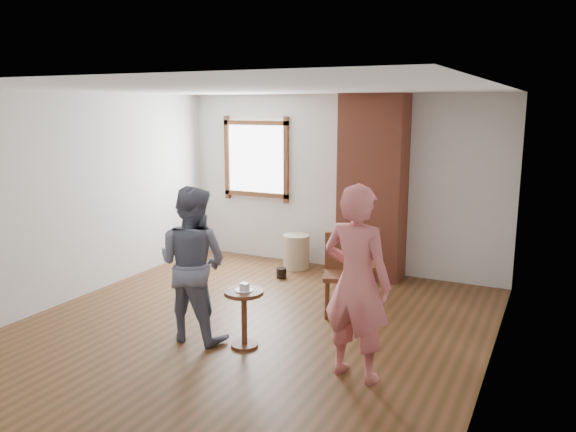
{
  "coord_description": "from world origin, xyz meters",
  "views": [
    {
      "loc": [
        2.99,
        -5.04,
        2.44
      ],
      "look_at": [
        0.11,
        0.8,
        1.15
      ],
      "focal_mm": 35.0,
      "sensor_mm": 36.0,
      "label": 1
    }
  ],
  "objects_px": {
    "dining_chair_left": "(343,269)",
    "person_pink": "(356,283)",
    "man": "(193,264)",
    "stoneware_crock": "(296,252)",
    "side_table": "(244,309)",
    "dining_chair_right": "(362,259)"
  },
  "relations": [
    {
      "from": "dining_chair_left",
      "to": "person_pink",
      "type": "xyz_separation_m",
      "value": [
        0.68,
        -1.48,
        0.36
      ]
    },
    {
      "from": "dining_chair_right",
      "to": "man",
      "type": "xyz_separation_m",
      "value": [
        -1.15,
        -2.06,
        0.32
      ]
    },
    {
      "from": "dining_chair_right",
      "to": "person_pink",
      "type": "bearing_deg",
      "value": -88.32
    },
    {
      "from": "person_pink",
      "to": "side_table",
      "type": "bearing_deg",
      "value": 3.29
    },
    {
      "from": "dining_chair_left",
      "to": "man",
      "type": "bearing_deg",
      "value": -148.78
    },
    {
      "from": "dining_chair_left",
      "to": "person_pink",
      "type": "height_order",
      "value": "person_pink"
    },
    {
      "from": "dining_chair_right",
      "to": "side_table",
      "type": "distance_m",
      "value": 2.09
    },
    {
      "from": "side_table",
      "to": "man",
      "type": "distance_m",
      "value": 0.72
    },
    {
      "from": "dining_chair_left",
      "to": "dining_chair_right",
      "type": "distance_m",
      "value": 0.65
    },
    {
      "from": "man",
      "to": "person_pink",
      "type": "distance_m",
      "value": 1.82
    },
    {
      "from": "stoneware_crock",
      "to": "dining_chair_right",
      "type": "bearing_deg",
      "value": -30.63
    },
    {
      "from": "dining_chair_left",
      "to": "side_table",
      "type": "distance_m",
      "value": 1.48
    },
    {
      "from": "side_table",
      "to": "person_pink",
      "type": "bearing_deg",
      "value": -5.47
    },
    {
      "from": "stoneware_crock",
      "to": "person_pink",
      "type": "relative_size",
      "value": 0.29
    },
    {
      "from": "man",
      "to": "person_pink",
      "type": "xyz_separation_m",
      "value": [
        1.82,
        -0.07,
        0.07
      ]
    },
    {
      "from": "dining_chair_left",
      "to": "dining_chair_right",
      "type": "relative_size",
      "value": 1.07
    },
    {
      "from": "man",
      "to": "dining_chair_left",
      "type": "bearing_deg",
      "value": -129.98
    },
    {
      "from": "side_table",
      "to": "man",
      "type": "xyz_separation_m",
      "value": [
        -0.59,
        -0.04,
        0.41
      ]
    },
    {
      "from": "dining_chair_left",
      "to": "person_pink",
      "type": "relative_size",
      "value": 0.53
    },
    {
      "from": "stoneware_crock",
      "to": "dining_chair_left",
      "type": "distance_m",
      "value": 1.94
    },
    {
      "from": "dining_chair_left",
      "to": "dining_chair_right",
      "type": "xyz_separation_m",
      "value": [
        0.01,
        0.65,
        -0.03
      ]
    },
    {
      "from": "stoneware_crock",
      "to": "man",
      "type": "bearing_deg",
      "value": -87.04
    }
  ]
}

